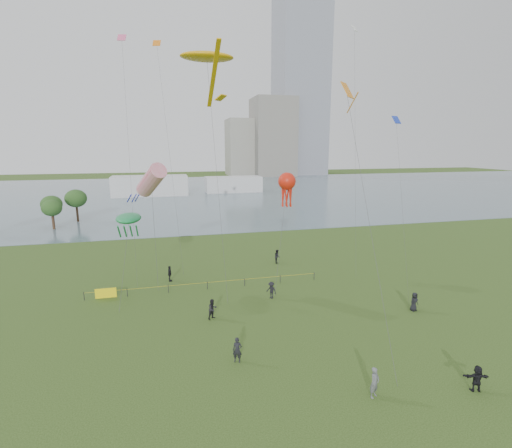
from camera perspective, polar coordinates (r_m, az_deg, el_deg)
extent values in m
plane|color=#263E13|center=(26.85, 5.48, -21.49)|extent=(400.00, 400.00, 0.00)
cube|color=slate|center=(122.22, -10.15, 4.81)|extent=(400.00, 120.00, 0.08)
cube|color=slate|center=(206.52, 6.88, 24.50)|extent=(24.00, 24.00, 120.00)
cube|color=slate|center=(190.83, 2.59, 13.19)|extent=(20.00, 20.00, 38.00)
cube|color=gray|center=(193.20, -2.01, 11.69)|extent=(16.00, 18.00, 28.00)
cube|color=silver|center=(116.76, -15.95, 5.69)|extent=(22.00, 8.00, 6.00)
cube|color=silver|center=(121.66, -3.51, 6.12)|extent=(18.00, 7.00, 5.00)
cylinder|color=#3B281B|center=(78.38, -28.73, 0.56)|extent=(0.44, 0.44, 2.62)
ellipsoid|color=#2F5621|center=(77.93, -28.95, 2.68)|extent=(3.73, 3.73, 3.15)
cylinder|color=#3B281B|center=(81.40, -25.77, 1.31)|extent=(0.44, 0.44, 2.89)
ellipsoid|color=#2F5621|center=(80.93, -25.98, 3.57)|extent=(4.11, 4.11, 3.46)
cylinder|color=#3B281B|center=(75.93, -28.72, 0.16)|extent=(0.44, 0.44, 2.41)
ellipsoid|color=#2F5621|center=(75.49, -28.92, 2.17)|extent=(3.43, 3.43, 2.90)
cylinder|color=black|center=(40.36, -24.94, -10.05)|extent=(0.07, 0.07, 0.85)
cylinder|color=black|center=(39.74, -19.20, -9.92)|extent=(0.07, 0.07, 0.85)
cylinder|color=black|center=(39.52, -13.34, -9.68)|extent=(0.07, 0.07, 0.85)
cylinder|color=black|center=(39.70, -7.49, -9.35)|extent=(0.07, 0.07, 0.85)
cylinder|color=black|center=(40.28, -1.76, -8.93)|extent=(0.07, 0.07, 0.85)
cylinder|color=black|center=(41.24, 3.74, -8.44)|extent=(0.07, 0.07, 0.85)
cylinder|color=black|center=(42.56, 8.94, -7.91)|extent=(0.07, 0.07, 0.85)
cylinder|color=gold|center=(39.59, -7.50, -8.91)|extent=(24.00, 0.03, 0.03)
cube|color=#FFE80D|center=(39.96, -22.11, -9.83)|extent=(2.00, 0.04, 1.00)
imported|color=#5B5F63|center=(25.02, 17.79, -22.20)|extent=(0.83, 0.74, 1.90)
imported|color=black|center=(33.17, -6.69, -12.87)|extent=(1.10, 1.04, 1.79)
imported|color=black|center=(37.07, 2.37, -10.12)|extent=(1.19, 1.25, 1.70)
imported|color=black|center=(42.51, -13.13, -7.46)|extent=(0.61, 1.09, 1.76)
imported|color=black|center=(37.34, 23.16, -10.93)|extent=(0.95, 0.73, 1.74)
imported|color=black|center=(28.00, 30.85, -19.73)|extent=(1.63, 0.92, 1.68)
imported|color=black|center=(27.15, -2.90, -18.80)|extent=(0.76, 0.62, 1.79)
imported|color=black|center=(47.76, 3.29, -4.99)|extent=(0.84, 0.98, 1.76)
cylinder|color=#3F3F42|center=(35.04, -5.92, 6.30)|extent=(1.04, 3.46, 22.73)
ellipsoid|color=#E5A00C|center=(37.36, -7.56, 24.13)|extent=(4.94, 3.09, 0.77)
cube|color=#E5A00C|center=(32.81, -6.56, 21.61)|extent=(0.36, 6.98, 4.09)
cube|color=#E5A00C|center=(28.79, -5.43, 18.78)|extent=(0.95, 0.95, 0.42)
cylinder|color=#3F3F42|center=(39.38, -15.29, -1.84)|extent=(0.15, 1.32, 11.36)
cylinder|color=red|center=(39.11, -15.82, 6.48)|extent=(3.55, 5.02, 3.72)
cylinder|color=#1A1EBC|center=(38.17, -17.84, 3.82)|extent=(0.60, 1.13, 0.88)
cylinder|color=#1A1EBC|center=(38.57, -18.21, 3.87)|extent=(0.60, 1.13, 0.88)
cylinder|color=#1A1EBC|center=(38.46, -18.89, 3.80)|extent=(0.60, 1.13, 0.88)
cylinder|color=#1A1EBC|center=(38.00, -18.95, 3.71)|extent=(0.60, 1.13, 0.88)
cylinder|color=#1A1EBC|center=(37.82, -18.29, 3.72)|extent=(0.60, 1.13, 0.88)
cylinder|color=#3F3F42|center=(37.77, -19.63, -5.63)|extent=(0.90, 5.44, 7.65)
ellipsoid|color=#178340|center=(39.44, -19.01, 0.86)|extent=(2.46, 4.43, 0.86)
cylinder|color=#178340|center=(38.16, -20.30, -1.12)|extent=(0.16, 1.79, 1.54)
cylinder|color=#178340|center=(38.10, -19.48, -1.08)|extent=(0.16, 1.79, 1.54)
cylinder|color=#178340|center=(38.05, -18.66, -1.04)|extent=(0.16, 1.79, 1.54)
cylinder|color=#178340|center=(38.00, -17.84, -1.00)|extent=(0.16, 1.79, 1.54)
cylinder|color=#3F3F42|center=(39.66, 3.89, -1.72)|extent=(3.30, 6.52, 10.85)
sphere|color=red|center=(42.32, 4.78, 6.57)|extent=(2.00, 2.00, 2.00)
cylinder|color=red|center=(42.66, 5.38, 4.44)|extent=(0.18, 0.54, 2.60)
cylinder|color=red|center=(42.99, 4.88, 4.50)|extent=(0.49, 0.36, 2.61)
cylinder|color=red|center=(42.83, 4.24, 4.49)|extent=(0.49, 0.36, 2.61)
cylinder|color=red|center=(42.35, 4.10, 4.40)|extent=(0.18, 0.54, 2.60)
cylinder|color=red|center=(42.02, 4.61, 4.34)|extent=(0.49, 0.36, 2.61)
cylinder|color=red|center=(42.18, 5.25, 4.35)|extent=(0.49, 0.36, 2.61)
cylinder|color=#3F3F42|center=(26.60, 17.16, -0.20)|extent=(0.07, 8.80, 18.85)
cube|color=orange|center=(30.18, 13.87, 19.36)|extent=(1.44, 1.44, 1.18)
cylinder|color=orange|center=(29.27, 14.62, 17.59)|extent=(0.08, 1.58, 1.35)
cube|color=#E5598C|center=(47.20, -19.96, 25.37)|extent=(1.04, 1.00, 0.76)
cube|color=white|center=(49.17, 14.93, 27.08)|extent=(0.93, 0.60, 0.76)
cube|color=orange|center=(49.47, -15.04, 25.30)|extent=(1.05, 0.96, 0.76)
cube|color=#1933B2|center=(40.04, 20.79, 14.76)|extent=(0.97, 0.68, 0.76)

